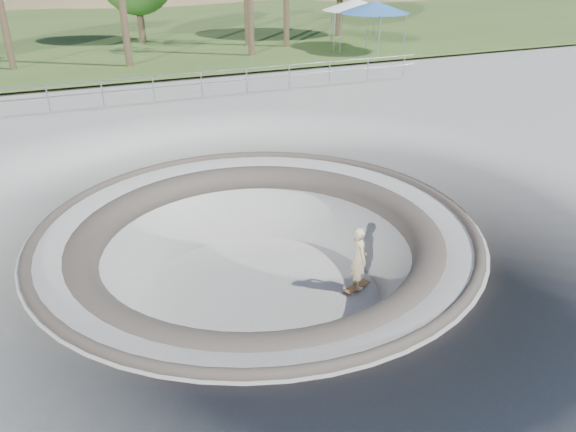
{
  "coord_description": "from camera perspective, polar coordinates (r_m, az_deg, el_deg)",
  "views": [
    {
      "loc": [
        -3.93,
        -11.0,
        5.93
      ],
      "look_at": [
        0.98,
        0.45,
        -0.1
      ],
      "focal_mm": 35.0,
      "sensor_mm": 36.0,
      "label": 1
    }
  ],
  "objects": [
    {
      "name": "safety_railing",
      "position": [
        23.92,
        -13.51,
        12.49
      ],
      "size": [
        25.0,
        0.06,
        1.03
      ],
      "color": "gray",
      "rests_on": "ground"
    },
    {
      "name": "skateboard",
      "position": [
        14.35,
        7.01,
        -7.14
      ],
      "size": [
        0.85,
        0.51,
        0.08
      ],
      "color": "brown",
      "rests_on": "ground"
    },
    {
      "name": "distant_hills",
      "position": [
        69.82,
        -16.99,
        14.08
      ],
      "size": [
        103.2,
        45.0,
        28.6
      ],
      "color": "brown",
      "rests_on": "ground"
    },
    {
      "name": "ground",
      "position": [
        13.1,
        -3.18,
        -1.13
      ],
      "size": [
        180.0,
        180.0,
        0.0
      ],
      "primitive_type": "plane",
      "color": "#B0AFAA",
      "rests_on": "ground"
    },
    {
      "name": "skater",
      "position": [
        13.92,
        7.19,
        -4.25
      ],
      "size": [
        0.46,
        0.64,
        1.63
      ],
      "primitive_type": "imported",
      "rotation": [
        0.0,
        0.0,
        1.45
      ],
      "color": "beige",
      "rests_on": "skateboard"
    },
    {
      "name": "grass_strip",
      "position": [
        45.53,
        -18.96,
        17.33
      ],
      "size": [
        180.0,
        36.0,
        0.12
      ],
      "color": "#3C5722",
      "rests_on": "ground"
    },
    {
      "name": "canopy_white",
      "position": [
        35.78,
        6.88,
        20.54
      ],
      "size": [
        5.07,
        5.07,
        2.8
      ],
      "color": "gray",
      "rests_on": "ground"
    },
    {
      "name": "canopy_blue",
      "position": [
        34.16,
        8.78,
        20.23
      ],
      "size": [
        5.08,
        5.08,
        2.83
      ],
      "color": "gray",
      "rests_on": "ground"
    },
    {
      "name": "skate_bowl",
      "position": [
        14.03,
        -3.0,
        -7.8
      ],
      "size": [
        14.0,
        14.0,
        4.1
      ],
      "color": "#B0AFAA",
      "rests_on": "ground"
    }
  ]
}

